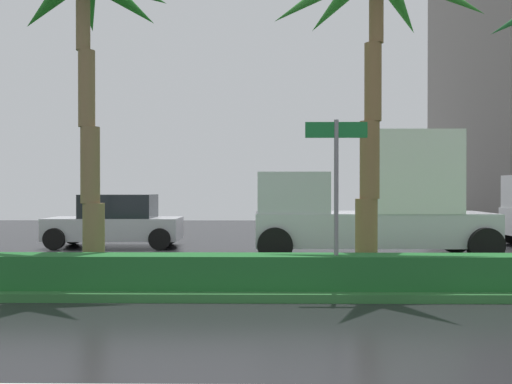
{
  "coord_description": "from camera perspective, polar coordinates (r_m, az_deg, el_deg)",
  "views": [
    {
      "loc": [
        0.59,
        -3.53,
        1.95
      ],
      "look_at": [
        0.4,
        11.32,
        1.83
      ],
      "focal_mm": 39.93,
      "sensor_mm": 36.0,
      "label": 1
    }
  ],
  "objects": [
    {
      "name": "median_hedge",
      "position": [
        10.26,
        -2.6,
        -7.95
      ],
      "size": [
        76.5,
        0.7,
        0.6
      ],
      "color": "#1E6028",
      "rests_on": "median_strip"
    },
    {
      "name": "street_name_sign",
      "position": [
        10.17,
        8.04,
        1.18
      ],
      "size": [
        1.1,
        0.08,
        3.0
      ],
      "color": "slate",
      "rests_on": "median_strip"
    },
    {
      "name": "median_strip",
      "position": [
        11.7,
        -2.2,
        -8.77
      ],
      "size": [
        85.5,
        4.0,
        0.15
      ],
      "primitive_type": "cube",
      "color": "#2D6B33",
      "rests_on": "ground_plane"
    },
    {
      "name": "palm_tree_centre_left",
      "position": [
        12.11,
        -16.77,
        17.19
      ],
      "size": [
        3.5,
        3.57,
        6.52
      ],
      "color": "brown",
      "rests_on": "median_strip"
    },
    {
      "name": "palm_tree_centre",
      "position": [
        12.25,
        11.91,
        17.68
      ],
      "size": [
        4.45,
        4.33,
        6.83
      ],
      "color": "brown",
      "rests_on": "median_strip"
    },
    {
      "name": "box_truck_lead",
      "position": [
        16.1,
        11.75,
        -0.99
      ],
      "size": [
        6.4,
        2.64,
        3.46
      ],
      "rotation": [
        0.0,
        0.0,
        3.14
      ],
      "color": "silver",
      "rests_on": "ground_plane"
    },
    {
      "name": "ground_plane",
      "position": [
        12.71,
        -1.96,
        -8.6
      ],
      "size": [
        90.0,
        42.0,
        0.1
      ],
      "primitive_type": "cube",
      "color": "black"
    },
    {
      "name": "car_in_traffic_second",
      "position": [
        19.21,
        -13.86,
        -2.91
      ],
      "size": [
        4.3,
        2.02,
        1.72
      ],
      "rotation": [
        0.0,
        0.0,
        3.14
      ],
      "color": "silver",
      "rests_on": "ground_plane"
    }
  ]
}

